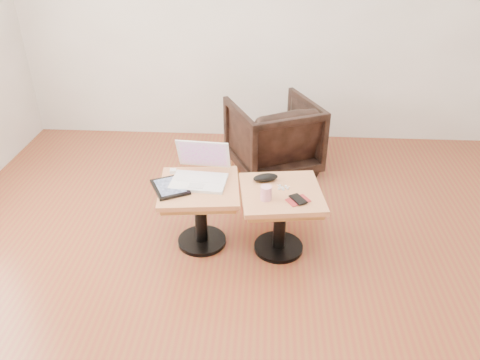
# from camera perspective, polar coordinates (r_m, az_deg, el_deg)

# --- Properties ---
(room_shell) EXTENTS (4.52, 4.52, 2.71)m
(room_shell) POSITION_cam_1_polar(r_m,az_deg,el_deg) (2.18, 1.55, 13.00)
(room_shell) COLOR brown
(room_shell) RESTS_ON ground
(side_table_left) EXTENTS (0.55, 0.55, 0.46)m
(side_table_left) POSITION_cam_1_polar(r_m,az_deg,el_deg) (3.06, -4.91, -2.49)
(side_table_left) COLOR black
(side_table_left) RESTS_ON ground
(side_table_right) EXTENTS (0.56, 0.56, 0.46)m
(side_table_right) POSITION_cam_1_polar(r_m,az_deg,el_deg) (3.01, 4.96, -3.21)
(side_table_right) COLOR black
(side_table_right) RESTS_ON ground
(laptop) EXTENTS (0.38, 0.36, 0.24)m
(laptop) POSITION_cam_1_polar(r_m,az_deg,el_deg) (3.05, -4.87, 0.92)
(laptop) COLOR white
(laptop) RESTS_ON side_table_left
(tablet) EXTENTS (0.29, 0.32, 0.02)m
(tablet) POSITION_cam_1_polar(r_m,az_deg,el_deg) (2.99, -8.52, -0.85)
(tablet) COLOR black
(tablet) RESTS_ON side_table_left
(charging_adapter) EXTENTS (0.04, 0.04, 0.02)m
(charging_adapter) POSITION_cam_1_polar(r_m,az_deg,el_deg) (3.16, -8.17, 1.08)
(charging_adapter) COLOR white
(charging_adapter) RESTS_ON side_table_left
(glasses_case) EXTENTS (0.18, 0.12, 0.05)m
(glasses_case) POSITION_cam_1_polar(r_m,az_deg,el_deg) (3.03, 3.13, 0.29)
(glasses_case) COLOR black
(glasses_case) RESTS_ON side_table_right
(striped_cup) EXTENTS (0.09, 0.09, 0.09)m
(striped_cup) POSITION_cam_1_polar(r_m,az_deg,el_deg) (2.83, 3.19, -1.59)
(striped_cup) COLOR #D9436F
(striped_cup) RESTS_ON side_table_right
(earbuds_tangle) EXTENTS (0.08, 0.06, 0.02)m
(earbuds_tangle) POSITION_cam_1_polar(r_m,az_deg,el_deg) (2.97, 5.25, -0.93)
(earbuds_tangle) COLOR white
(earbuds_tangle) RESTS_ON side_table_right
(phone_on_sleeve) EXTENTS (0.16, 0.15, 0.02)m
(phone_on_sleeve) POSITION_cam_1_polar(r_m,az_deg,el_deg) (2.86, 7.10, -2.41)
(phone_on_sleeve) COLOR maroon
(phone_on_sleeve) RESTS_ON side_table_right
(armchair) EXTENTS (0.89, 0.90, 0.62)m
(armchair) POSITION_cam_1_polar(r_m,az_deg,el_deg) (4.00, 4.06, 5.33)
(armchair) COLOR black
(armchair) RESTS_ON ground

